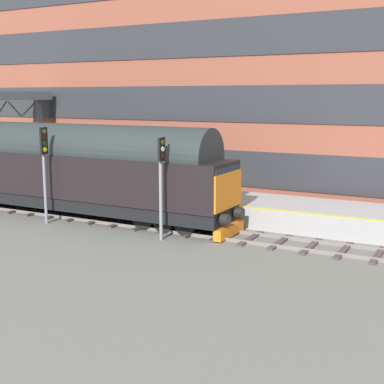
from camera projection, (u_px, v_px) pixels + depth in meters
name	position (u px, v px, depth m)	size (l,w,h in m)	color
ground_plane	(136.00, 224.00, 25.85)	(140.00, 140.00, 0.00)	slate
track_main	(136.00, 223.00, 25.84)	(2.50, 60.00, 0.15)	gray
station_platform	(174.00, 201.00, 28.89)	(4.00, 44.00, 1.01)	#AAA6A7
station_building	(187.00, 77.00, 33.75)	(4.35, 42.80, 14.42)	#984F3C
diesel_locomotive	(61.00, 167.00, 27.52)	(2.74, 19.02, 4.68)	black
signal_post_near	(161.00, 175.00, 22.59)	(0.44, 0.22, 4.35)	gray
signal_post_mid	(44.00, 161.00, 25.55)	(0.44, 0.22, 4.59)	gray
platform_number_sign	(222.00, 177.00, 25.65)	(0.10, 0.44, 1.88)	slate
waiting_passenger	(234.00, 177.00, 27.52)	(0.37, 0.51, 1.64)	#2E2531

